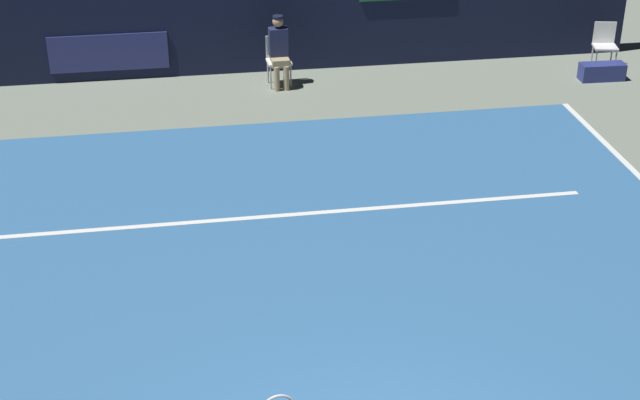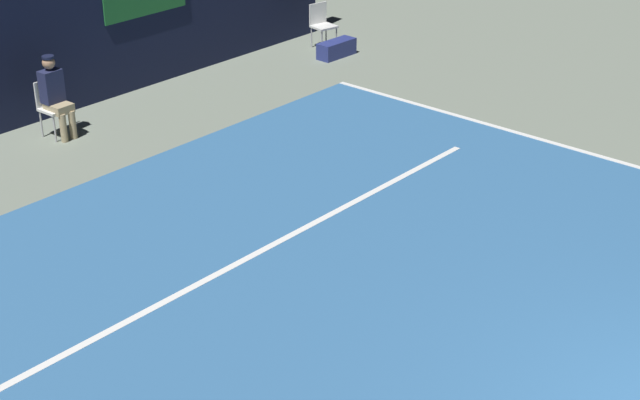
% 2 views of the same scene
% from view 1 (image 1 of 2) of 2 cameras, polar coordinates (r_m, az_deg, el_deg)
% --- Properties ---
extents(ground_plane, '(31.08, 31.08, 0.00)m').
position_cam_1_polar(ground_plane, '(12.00, -0.54, -4.96)').
color(ground_plane, gray).
extents(court_surface, '(10.81, 10.19, 0.01)m').
position_cam_1_polar(court_surface, '(12.00, -0.54, -4.94)').
color(court_surface, '#336699').
rests_on(court_surface, ground).
extents(line_service, '(8.43, 0.10, 0.01)m').
position_cam_1_polar(line_service, '(13.52, -1.69, -0.88)').
color(line_service, white).
rests_on(line_service, court_surface).
extents(back_wall, '(15.08, 0.33, 2.60)m').
position_cam_1_polar(back_wall, '(18.58, -4.30, 11.42)').
color(back_wall, '#141933').
rests_on(back_wall, ground).
extents(line_judge_on_chair, '(0.46, 0.54, 1.32)m').
position_cam_1_polar(line_judge_on_chair, '(17.92, -2.44, 8.81)').
color(line_judge_on_chair, white).
rests_on(line_judge_on_chair, ground).
extents(courtside_chair_near, '(0.51, 0.49, 0.88)m').
position_cam_1_polar(courtside_chair_near, '(19.69, 16.44, 8.89)').
color(courtside_chair_near, white).
rests_on(courtside_chair_near, ground).
extents(equipment_bag, '(0.85, 0.35, 0.32)m').
position_cam_1_polar(equipment_bag, '(19.13, 16.29, 7.28)').
color(equipment_bag, navy).
rests_on(equipment_bag, ground).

